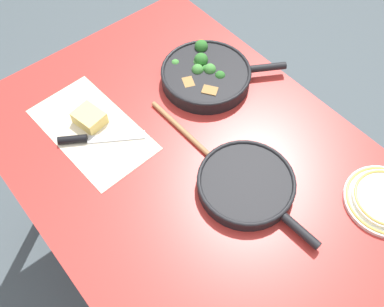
{
  "coord_description": "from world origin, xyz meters",
  "views": [
    {
      "loc": [
        -0.53,
        0.44,
        1.77
      ],
      "look_at": [
        0.0,
        0.0,
        0.76
      ],
      "focal_mm": 40.0,
      "sensor_mm": 36.0,
      "label": 1
    }
  ],
  "objects_px": {
    "wooden_spoon": "(207,153)",
    "cheese_block": "(89,118)",
    "skillet_eggs": "(247,184)",
    "grater_knife": "(89,139)",
    "skillet_broccoli": "(206,74)"
  },
  "relations": [
    {
      "from": "wooden_spoon",
      "to": "cheese_block",
      "type": "relative_size",
      "value": 4.13
    },
    {
      "from": "skillet_eggs",
      "to": "grater_knife",
      "type": "xyz_separation_m",
      "value": [
        0.42,
        0.25,
        -0.01
      ]
    },
    {
      "from": "skillet_eggs",
      "to": "grater_knife",
      "type": "distance_m",
      "value": 0.48
    },
    {
      "from": "skillet_broccoli",
      "to": "cheese_block",
      "type": "bearing_deg",
      "value": -162.33
    },
    {
      "from": "skillet_eggs",
      "to": "cheese_block",
      "type": "distance_m",
      "value": 0.52
    },
    {
      "from": "grater_knife",
      "to": "cheese_block",
      "type": "bearing_deg",
      "value": 87.99
    },
    {
      "from": "skillet_broccoli",
      "to": "cheese_block",
      "type": "distance_m",
      "value": 0.4
    },
    {
      "from": "wooden_spoon",
      "to": "cheese_block",
      "type": "height_order",
      "value": "cheese_block"
    },
    {
      "from": "wooden_spoon",
      "to": "grater_knife",
      "type": "height_order",
      "value": "grater_knife"
    },
    {
      "from": "skillet_eggs",
      "to": "wooden_spoon",
      "type": "distance_m",
      "value": 0.15
    },
    {
      "from": "wooden_spoon",
      "to": "grater_knife",
      "type": "xyz_separation_m",
      "value": [
        0.26,
        0.24,
        0.0
      ]
    },
    {
      "from": "skillet_broccoli",
      "to": "grater_knife",
      "type": "bearing_deg",
      "value": -153.77
    },
    {
      "from": "skillet_eggs",
      "to": "cheese_block",
      "type": "bearing_deg",
      "value": -159.29
    },
    {
      "from": "skillet_eggs",
      "to": "skillet_broccoli",
      "type": "bearing_deg",
      "value": 151.59
    },
    {
      "from": "skillet_broccoli",
      "to": "cheese_block",
      "type": "height_order",
      "value": "skillet_broccoli"
    }
  ]
}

